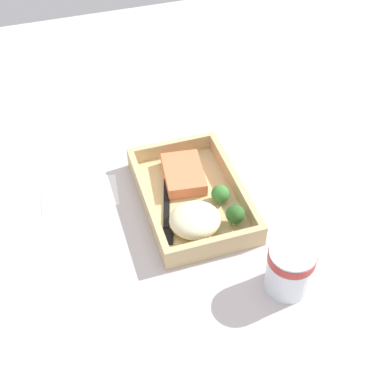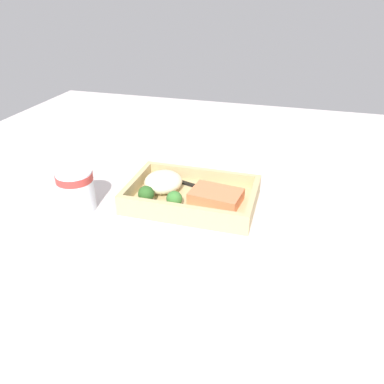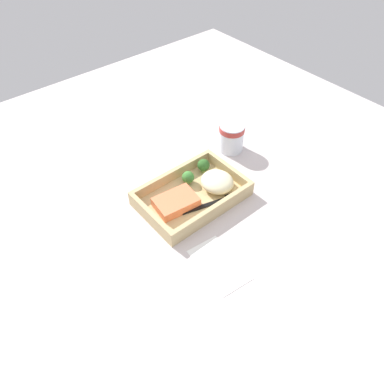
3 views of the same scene
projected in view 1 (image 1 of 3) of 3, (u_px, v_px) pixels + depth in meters
The scene contains 10 objects.
ground_plane at pixel (192, 206), 101.12cm from camera, with size 160.00×160.00×2.00cm, color beige.
takeout_tray at pixel (192, 200), 99.98cm from camera, with size 27.52×18.19×1.20cm, color tan.
tray_rim at pixel (192, 192), 98.44cm from camera, with size 27.52×18.19×3.14cm.
salmon_fillet at pixel (186, 174), 102.33cm from camera, with size 10.62×7.32×2.53cm, color #EC784B.
mashed_potatoes at pixel (195, 220), 92.85cm from camera, with size 8.48×9.10×4.17cm, color beige.
broccoli_floret_1 at pixel (220, 194), 97.53cm from camera, with size 3.35×3.35×3.67cm.
broccoli_floret_2 at pixel (235, 215), 93.25cm from camera, with size 3.43×3.43×4.27cm.
fork at pixel (167, 215), 96.18cm from camera, with size 15.63×6.01×0.44cm.
paper_cup at pixel (290, 267), 83.71cm from camera, with size 7.55×7.55×8.69cm.
receipt_slip at pixel (80, 194), 101.74cm from camera, with size 8.41×14.28×0.24cm, color white.
Camera 1 is at (66.04, -21.28, 72.60)cm, focal length 50.00 mm.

